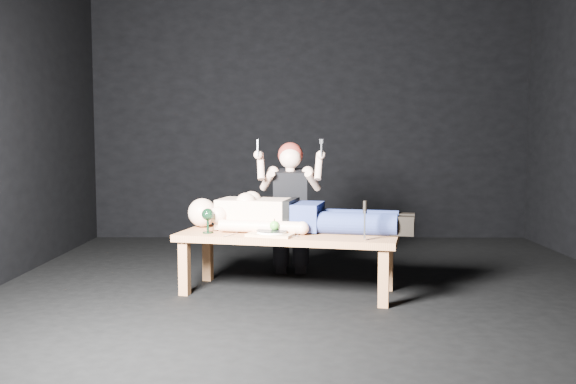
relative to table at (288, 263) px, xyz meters
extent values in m
plane|color=black|center=(0.24, 0.09, -0.23)|extent=(5.00, 5.00, 0.00)
plane|color=black|center=(0.24, 2.59, 1.27)|extent=(5.00, 0.00, 5.00)
cube|color=#AC6C3F|center=(0.00, 0.00, 0.00)|extent=(1.70, 0.94, 0.45)
cube|color=tan|center=(-0.12, -0.13, 0.23)|extent=(0.38, 0.32, 0.02)
cylinder|color=white|center=(-0.12, -0.13, 0.25)|extent=(0.27, 0.27, 0.02)
sphere|color=green|center=(-0.10, -0.12, 0.30)|extent=(0.07, 0.07, 0.07)
cube|color=#B2B2B7|center=(-0.41, -0.11, 0.23)|extent=(0.10, 0.16, 0.01)
cube|color=#B2B2B7|center=(0.03, -0.20, 0.23)|extent=(0.10, 0.15, 0.01)
cube|color=#B2B2B7|center=(0.04, -0.13, 0.23)|extent=(0.10, 0.16, 0.01)
camera|label=1|loc=(0.02, -4.47, 0.91)|focal=38.03mm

